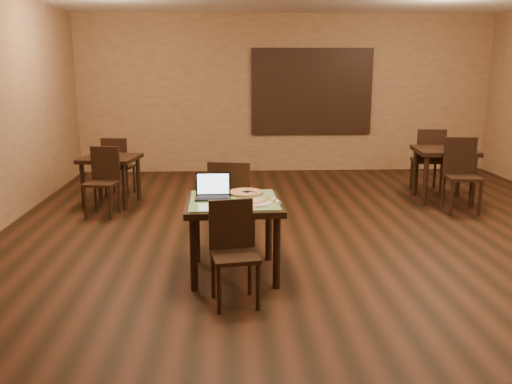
{
  "coord_description": "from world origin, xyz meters",
  "views": [
    {
      "loc": [
        -1.12,
        -5.59,
        2.01
      ],
      "look_at": [
        -0.86,
        -0.57,
        0.85
      ],
      "focal_mm": 38.0,
      "sensor_mm": 36.0,
      "label": 1
    }
  ],
  "objects": [
    {
      "name": "chair_main_near",
      "position": [
        -1.09,
        -1.13,
        0.51
      ],
      "size": [
        0.45,
        0.45,
        0.9
      ],
      "rotation": [
        0.0,
        0.0,
        0.17
      ],
      "color": "black",
      "rests_on": "ground"
    },
    {
      "name": "chair_main_far",
      "position": [
        -1.1,
        0.1,
        0.59
      ],
      "size": [
        0.54,
        0.54,
        1.04
      ],
      "rotation": [
        0.0,
        0.0,
        2.92
      ],
      "color": "black",
      "rests_on": "ground"
    },
    {
      "name": "pizza_whole",
      "position": [
        -0.96,
        -0.27,
        0.78
      ],
      "size": [
        0.34,
        0.34,
        0.02
      ],
      "color": "beige",
      "rests_on": "pizza_pan"
    },
    {
      "name": "mural",
      "position": [
        0.5,
        4.96,
        1.55
      ],
      "size": [
        2.34,
        0.05,
        1.64
      ],
      "color": "#275B92",
      "rests_on": "wall_back"
    },
    {
      "name": "napkin_roll",
      "position": [
        -0.68,
        -0.65,
        0.78
      ],
      "size": [
        0.08,
        0.16,
        0.04
      ],
      "rotation": [
        0.0,
        0.0,
        0.29
      ],
      "color": "white",
      "rests_on": "tiled_table"
    },
    {
      "name": "other_table_b_chair_near",
      "position": [
        -2.86,
        1.85,
        0.53
      ],
      "size": [
        0.47,
        0.47,
        0.94
      ],
      "rotation": [
        0.0,
        0.0,
        -0.16
      ],
      "color": "black",
      "rests_on": "ground"
    },
    {
      "name": "laptop",
      "position": [
        -1.28,
        -0.4,
        0.82
      ],
      "size": [
        0.34,
        0.27,
        0.23
      ],
      "rotation": [
        0.0,
        0.0,
        0.01
      ],
      "color": "black",
      "rests_on": "tiled_table"
    },
    {
      "name": "spatula",
      "position": [
        -0.94,
        -0.29,
        0.79
      ],
      "size": [
        0.19,
        0.23,
        0.01
      ],
      "primitive_type": "cube",
      "rotation": [
        0.0,
        0.0,
        0.59
      ],
      "color": "silver",
      "rests_on": "pizza_whole"
    },
    {
      "name": "tiled_table",
      "position": [
        -1.08,
        -0.51,
        0.66
      ],
      "size": [
        0.94,
        0.94,
        0.76
      ],
      "rotation": [
        0.0,
        0.0,
        0.02
      ],
      "color": "black",
      "rests_on": "ground"
    },
    {
      "name": "ground",
      "position": [
        0.0,
        0.0,
        0.0
      ],
      "size": [
        10.0,
        10.0,
        0.0
      ],
      "primitive_type": "plane",
      "color": "black",
      "rests_on": "ground"
    },
    {
      "name": "plate",
      "position": [
        -0.86,
        -0.69,
        0.77
      ],
      "size": [
        0.27,
        0.27,
        0.01
      ],
      "primitive_type": "cylinder",
      "color": "white",
      "rests_on": "tiled_table"
    },
    {
      "name": "other_table_a",
      "position": [
        2.15,
        2.38,
        0.67
      ],
      "size": [
        0.95,
        0.95,
        0.81
      ],
      "rotation": [
        0.0,
        0.0,
        -0.11
      ],
      "color": "black",
      "rests_on": "ground"
    },
    {
      "name": "pizza_pan",
      "position": [
        -0.96,
        -0.27,
        0.77
      ],
      "size": [
        0.36,
        0.36,
        0.01
      ],
      "primitive_type": "cylinder",
      "color": "silver",
      "rests_on": "tiled_table"
    },
    {
      "name": "pizza_slice",
      "position": [
        -0.86,
        -0.69,
        0.79
      ],
      "size": [
        0.27,
        0.27,
        0.02
      ],
      "primitive_type": null,
      "rotation": [
        0.0,
        0.0,
        0.78
      ],
      "color": "beige",
      "rests_on": "plate"
    },
    {
      "name": "other_table_b_chair_far",
      "position": [
        -2.88,
        2.95,
        0.53
      ],
      "size": [
        0.47,
        0.47,
        0.94
      ],
      "rotation": [
        0.0,
        0.0,
        2.98
      ],
      "color": "black",
      "rests_on": "ground"
    },
    {
      "name": "other_table_b",
      "position": [
        -2.87,
        2.4,
        0.6
      ],
      "size": [
        0.89,
        0.89,
        0.73
      ],
      "rotation": [
        0.0,
        0.0,
        -0.16
      ],
      "color": "black",
      "rests_on": "ground"
    },
    {
      "name": "other_table_a_chair_far",
      "position": [
        2.14,
        2.99,
        0.59
      ],
      "size": [
        0.5,
        0.5,
        1.04
      ],
      "rotation": [
        0.0,
        0.0,
        3.03
      ],
      "color": "black",
      "rests_on": "ground"
    },
    {
      "name": "other_table_a_chair_near",
      "position": [
        2.16,
        1.77,
        0.59
      ],
      "size": [
        0.5,
        0.5,
        1.04
      ],
      "rotation": [
        0.0,
        0.0,
        -0.11
      ],
      "color": "black",
      "rests_on": "ground"
    },
    {
      "name": "wall_back",
      "position": [
        0.0,
        5.0,
        1.5
      ],
      "size": [
        8.0,
        0.02,
        3.0
      ],
      "primitive_type": "cube",
      "color": "#97704C",
      "rests_on": "ground"
    }
  ]
}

